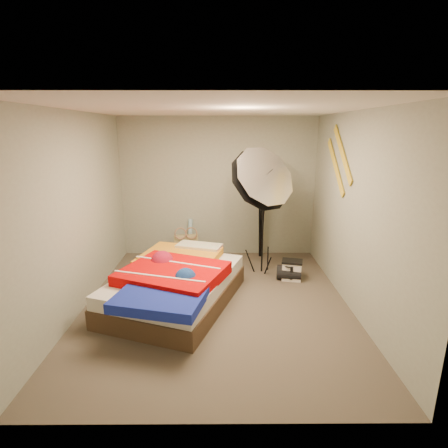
{
  "coord_description": "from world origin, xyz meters",
  "views": [
    {
      "loc": [
        0.07,
        -4.27,
        2.27
      ],
      "look_at": [
        0.1,
        0.6,
        0.95
      ],
      "focal_mm": 28.0,
      "sensor_mm": 36.0,
      "label": 1
    }
  ],
  "objects_px": {
    "camera_case": "(292,271)",
    "camera_tripod": "(261,220)",
    "tote_bag": "(186,247)",
    "wrapping_roll": "(190,237)",
    "duffel_bag": "(289,273)",
    "photo_umbrella": "(260,181)",
    "bed": "(176,283)"
  },
  "relations": [
    {
      "from": "camera_case",
      "to": "camera_tripod",
      "type": "distance_m",
      "value": 1.24
    },
    {
      "from": "tote_bag",
      "to": "wrapping_roll",
      "type": "relative_size",
      "value": 0.63
    },
    {
      "from": "duffel_bag",
      "to": "photo_umbrella",
      "type": "height_order",
      "value": "photo_umbrella"
    },
    {
      "from": "camera_tripod",
      "to": "photo_umbrella",
      "type": "bearing_deg",
      "value": -98.67
    },
    {
      "from": "wrapping_roll",
      "to": "duffel_bag",
      "type": "relative_size",
      "value": 1.85
    },
    {
      "from": "wrapping_roll",
      "to": "photo_umbrella",
      "type": "relative_size",
      "value": 0.32
    },
    {
      "from": "duffel_bag",
      "to": "wrapping_roll",
      "type": "bearing_deg",
      "value": 157.84
    },
    {
      "from": "camera_case",
      "to": "tote_bag",
      "type": "bearing_deg",
      "value": 164.56
    },
    {
      "from": "tote_bag",
      "to": "camera_case",
      "type": "relative_size",
      "value": 1.49
    },
    {
      "from": "camera_case",
      "to": "duffel_bag",
      "type": "bearing_deg",
      "value": -162.24
    },
    {
      "from": "wrapping_roll",
      "to": "duffel_bag",
      "type": "bearing_deg",
      "value": -34.3
    },
    {
      "from": "camera_case",
      "to": "camera_tripod",
      "type": "bearing_deg",
      "value": 123.6
    },
    {
      "from": "wrapping_roll",
      "to": "camera_tripod",
      "type": "xyz_separation_m",
      "value": [
        1.3,
        -0.07,
        0.34
      ]
    },
    {
      "from": "photo_umbrella",
      "to": "duffel_bag",
      "type": "bearing_deg",
      "value": -16.15
    },
    {
      "from": "tote_bag",
      "to": "camera_tripod",
      "type": "relative_size",
      "value": 0.36
    },
    {
      "from": "bed",
      "to": "photo_umbrella",
      "type": "xyz_separation_m",
      "value": [
        1.19,
        0.89,
        1.25
      ]
    },
    {
      "from": "camera_case",
      "to": "photo_umbrella",
      "type": "bearing_deg",
      "value": 179.14
    },
    {
      "from": "camera_case",
      "to": "photo_umbrella",
      "type": "relative_size",
      "value": 0.14
    },
    {
      "from": "wrapping_roll",
      "to": "bed",
      "type": "bearing_deg",
      "value": -90.82
    },
    {
      "from": "tote_bag",
      "to": "bed",
      "type": "height_order",
      "value": "bed"
    },
    {
      "from": "camera_case",
      "to": "bed",
      "type": "distance_m",
      "value": 1.87
    },
    {
      "from": "tote_bag",
      "to": "photo_umbrella",
      "type": "relative_size",
      "value": 0.2
    },
    {
      "from": "duffel_bag",
      "to": "camera_tripod",
      "type": "xyz_separation_m",
      "value": [
        -0.34,
        1.05,
        0.57
      ]
    },
    {
      "from": "photo_umbrella",
      "to": "camera_tripod",
      "type": "relative_size",
      "value": 1.79
    },
    {
      "from": "camera_tripod",
      "to": "bed",
      "type": "bearing_deg",
      "value": -126.38
    },
    {
      "from": "wrapping_roll",
      "to": "camera_case",
      "type": "relative_size",
      "value": 2.37
    },
    {
      "from": "tote_bag",
      "to": "bed",
      "type": "xyz_separation_m",
      "value": [
        0.03,
        -1.72,
        0.07
      ]
    },
    {
      "from": "bed",
      "to": "photo_umbrella",
      "type": "height_order",
      "value": "photo_umbrella"
    },
    {
      "from": "camera_tripod",
      "to": "camera_case",
      "type": "bearing_deg",
      "value": -70.11
    },
    {
      "from": "wrapping_roll",
      "to": "camera_case",
      "type": "xyz_separation_m",
      "value": [
        1.68,
        -1.11,
        -0.2
      ]
    },
    {
      "from": "wrapping_roll",
      "to": "camera_case",
      "type": "distance_m",
      "value": 2.02
    },
    {
      "from": "camera_case",
      "to": "camera_tripod",
      "type": "height_order",
      "value": "camera_tripod"
    }
  ]
}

